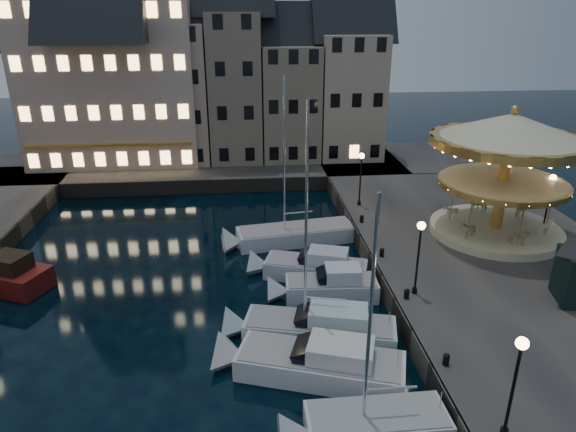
{
  "coord_description": "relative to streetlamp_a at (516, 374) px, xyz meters",
  "views": [
    {
      "loc": [
        -1.86,
        -22.37,
        15.52
      ],
      "look_at": [
        1.0,
        8.0,
        3.2
      ],
      "focal_mm": 32.0,
      "sensor_mm": 36.0,
      "label": 1
    }
  ],
  "objects": [
    {
      "name": "streetlamp_a",
      "position": [
        0.0,
        0.0,
        0.0
      ],
      "size": [
        0.44,
        0.44,
        4.17
      ],
      "color": "black",
      "rests_on": "quay_east"
    },
    {
      "name": "streetlamp_c",
      "position": [
        0.0,
        23.5,
        0.0
      ],
      "size": [
        0.44,
        0.44,
        4.17
      ],
      "color": "black",
      "rests_on": "quay_east"
    },
    {
      "name": "quay_east",
      "position": [
        6.8,
        15.0,
        -3.37
      ],
      "size": [
        16.0,
        56.0,
        1.3
      ],
      "primitive_type": "cube",
      "color": "#474442",
      "rests_on": "ground"
    },
    {
      "name": "quaywall_n",
      "position": [
        -13.2,
        31.0,
        -3.37
      ],
      "size": [
        48.0,
        0.15,
        1.3
      ],
      "primitive_type": "cube",
      "color": "#47423A",
      "rests_on": "ground"
    },
    {
      "name": "motorboat_d",
      "position": [
        -4.57,
        12.16,
        -3.38
      ],
      "size": [
        6.33,
        2.32,
        2.15
      ],
      "color": "silver",
      "rests_on": "ground"
    },
    {
      "name": "bollard_b",
      "position": [
        -0.6,
        9.5,
        -2.41
      ],
      "size": [
        0.3,
        0.3,
        0.57
      ],
      "color": "black",
      "rests_on": "quay_east"
    },
    {
      "name": "hotel_corner",
      "position": [
        -21.2,
        39.0,
        5.76
      ],
      "size": [
        17.6,
        9.0,
        16.8
      ],
      "color": "beige",
      "rests_on": "quay_north"
    },
    {
      "name": "townhouse_nc",
      "position": [
        -15.2,
        39.0,
        4.76
      ],
      "size": [
        6.82,
        8.0,
        14.8
      ],
      "color": "tan",
      "rests_on": "quay_north"
    },
    {
      "name": "townhouse_nb",
      "position": [
        -21.25,
        39.0,
        4.26
      ],
      "size": [
        6.16,
        8.0,
        13.8
      ],
      "color": "gray",
      "rests_on": "quay_north"
    },
    {
      "name": "motorboat_b",
      "position": [
        -6.22,
        5.47,
        -3.37
      ],
      "size": [
        8.54,
        4.9,
        2.15
      ],
      "color": "silver",
      "rests_on": "ground"
    },
    {
      "name": "bollard_a",
      "position": [
        -0.6,
        4.0,
        -2.41
      ],
      "size": [
        0.3,
        0.3,
        0.57
      ],
      "color": "black",
      "rests_on": "quay_east"
    },
    {
      "name": "bollard_c",
      "position": [
        -0.6,
        14.5,
        -2.41
      ],
      "size": [
        0.3,
        0.3,
        0.57
      ],
      "color": "black",
      "rests_on": "quay_east"
    },
    {
      "name": "carousel",
      "position": [
        8.0,
        17.17,
        3.01
      ],
      "size": [
        9.93,
        9.93,
        8.69
      ],
      "color": "beige",
      "rests_on": "quay_east"
    },
    {
      "name": "streetlamp_d",
      "position": [
        11.3,
        17.0,
        0.0
      ],
      "size": [
        0.44,
        0.44,
        4.17
      ],
      "color": "black",
      "rests_on": "quay_east"
    },
    {
      "name": "motorboat_f",
      "position": [
        -5.94,
        19.85,
        -3.49
      ],
      "size": [
        9.43,
        3.76,
        12.47
      ],
      "color": "silver",
      "rests_on": "ground"
    },
    {
      "name": "townhouse_na",
      "position": [
        -26.7,
        39.0,
        3.76
      ],
      "size": [
        5.5,
        8.0,
        12.8
      ],
      "color": "gray",
      "rests_on": "quay_north"
    },
    {
      "name": "townhouse_nd",
      "position": [
        -9.45,
        39.0,
        5.26
      ],
      "size": [
        5.5,
        8.0,
        15.8
      ],
      "color": "gray",
      "rests_on": "quay_north"
    },
    {
      "name": "ground",
      "position": [
        -7.2,
        9.0,
        -4.02
      ],
      "size": [
        160.0,
        160.0,
        0.0
      ],
      "primitive_type": "plane",
      "color": "black",
      "rests_on": "ground"
    },
    {
      "name": "motorboat_a",
      "position": [
        -4.77,
        1.62,
        -3.48
      ],
      "size": [
        6.55,
        2.15,
        10.9
      ],
      "color": "silver",
      "rests_on": "ground"
    },
    {
      "name": "quaywall_e",
      "position": [
        -1.2,
        15.0,
        -3.37
      ],
      "size": [
        0.15,
        44.0,
        1.3
      ],
      "primitive_type": "cube",
      "color": "#47423A",
      "rests_on": "ground"
    },
    {
      "name": "motorboat_c",
      "position": [
        -5.85,
        8.14,
        -3.34
      ],
      "size": [
        8.59,
        4.07,
        11.41
      ],
      "color": "silver",
      "rests_on": "ground"
    },
    {
      "name": "townhouse_nf",
      "position": [
        2.05,
        39.0,
        4.26
      ],
      "size": [
        6.82,
        8.0,
        13.8
      ],
      "color": "tan",
      "rests_on": "quay_north"
    },
    {
      "name": "streetlamp_b",
      "position": [
        0.0,
        10.0,
        0.0
      ],
      "size": [
        0.44,
        0.44,
        4.17
      ],
      "color": "black",
      "rests_on": "quay_east"
    },
    {
      "name": "quay_north",
      "position": [
        -15.2,
        37.0,
        -3.37
      ],
      "size": [
        44.0,
        12.0,
        1.3
      ],
      "primitive_type": "cube",
      "color": "#474442",
      "rests_on": "ground"
    },
    {
      "name": "bollard_d",
      "position": [
        -0.6,
        20.0,
        -2.41
      ],
      "size": [
        0.3,
        0.3,
        0.57
      ],
      "color": "black",
      "rests_on": "quay_east"
    },
    {
      "name": "motorboat_e",
      "position": [
        -5.11,
        14.65,
        -3.38
      ],
      "size": [
        7.28,
        4.03,
        2.15
      ],
      "color": "silver",
      "rests_on": "ground"
    },
    {
      "name": "townhouse_ne",
      "position": [
        -4.0,
        39.0,
        3.76
      ],
      "size": [
        6.16,
        8.0,
        12.8
      ],
      "color": "gray",
      "rests_on": "quay_north"
    }
  ]
}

